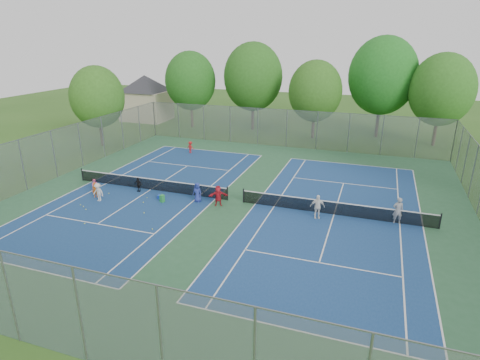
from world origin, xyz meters
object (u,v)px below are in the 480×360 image
Objects in this scene: net_right at (334,209)px; ball_crate at (160,197)px; net_left at (150,184)px; ball_hopper at (162,199)px; instructor at (398,211)px.

net_right is 41.63× the size of ball_crate.
net_left reaches higher than ball_crate.
ball_hopper is at bearing -41.74° from net_left.
ball_crate is (1.58, -1.32, -0.32)m from net_left.
net_left is at bearing 138.26° from ball_hopper.
instructor is (15.81, 1.86, 0.61)m from ball_hopper.
net_right is at bearing 0.00° from net_left.
ball_crate is 0.76m from ball_hopper.
ball_hopper is 15.93m from instructor.
net_left is 2.08m from ball_crate.
instructor is (16.32, 1.31, 0.75)m from ball_crate.
net_right is 23.58× the size of ball_hopper.
instructor is (17.90, -0.00, 0.43)m from net_left.
net_left is 1.00× the size of net_right.
net_right is 12.49m from ball_crate.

